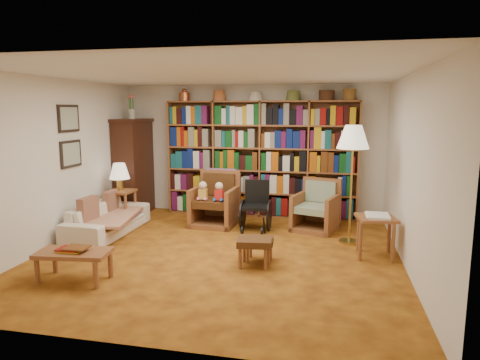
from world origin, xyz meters
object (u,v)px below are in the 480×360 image
(side_table_papers, at_px, (376,223))
(coffee_table, at_px, (74,255))
(footstool_a, at_px, (255,244))
(floor_lamp, at_px, (353,142))
(sofa, at_px, (108,219))
(armchair_leather, at_px, (216,202))
(armchair_sage, at_px, (316,210))
(footstool_b, at_px, (259,242))
(side_table_lamp, at_px, (121,198))
(wheelchair, at_px, (256,208))

(side_table_papers, distance_m, coffee_table, 3.97)
(footstool_a, bearing_deg, floor_lamp, 45.76)
(sofa, xyz_separation_m, coffee_table, (0.59, -1.87, 0.06))
(armchair_leather, distance_m, armchair_sage, 1.76)
(armchair_leather, relative_size, footstool_b, 2.40)
(side_table_papers, relative_size, footstool_a, 1.26)
(side_table_lamp, xyz_separation_m, side_table_papers, (4.30, -0.89, 0.01))
(sofa, relative_size, floor_lamp, 0.98)
(armchair_sage, relative_size, footstool_a, 1.86)
(floor_lamp, xyz_separation_m, footstool_b, (-1.22, -1.08, -1.30))
(floor_lamp, bearing_deg, side_table_lamp, 175.49)
(armchair_leather, distance_m, coffee_table, 3.05)
(side_table_lamp, relative_size, armchair_leather, 0.63)
(wheelchair, xyz_separation_m, side_table_papers, (1.86, -0.99, 0.09))
(floor_lamp, relative_size, footstool_b, 4.51)
(side_table_papers, xyz_separation_m, footstool_a, (-1.58, -0.71, -0.17))
(armchair_sage, relative_size, side_table_papers, 1.48)
(floor_lamp, bearing_deg, armchair_sage, 127.40)
(armchair_sage, height_order, wheelchair, armchair_sage)
(floor_lamp, relative_size, coffee_table, 2.01)
(armchair_sage, distance_m, coffee_table, 4.00)
(floor_lamp, height_order, footstool_a, floor_lamp)
(armchair_sage, xyz_separation_m, footstool_a, (-0.71, -1.99, -0.02))
(armchair_sage, distance_m, wheelchair, 1.04)
(sofa, xyz_separation_m, armchair_leather, (1.57, 1.01, 0.13))
(footstool_b, bearing_deg, armchair_sage, 69.03)
(side_table_lamp, height_order, armchair_leather, armchair_leather)
(sofa, relative_size, coffee_table, 1.97)
(armchair_sage, height_order, footstool_b, armchair_sage)
(side_table_papers, height_order, footstool_a, side_table_papers)
(footstool_a, relative_size, coffee_table, 0.54)
(sofa, xyz_separation_m, wheelchair, (2.34, 0.75, 0.13))
(sofa, height_order, footstool_a, sofa)
(armchair_sage, height_order, side_table_papers, armchair_sage)
(sofa, bearing_deg, footstool_a, -109.15)
(side_table_lamp, distance_m, side_table_papers, 4.39)
(armchair_leather, bearing_deg, footstool_a, -61.86)
(floor_lamp, distance_m, footstool_a, 2.19)
(footstool_a, bearing_deg, side_table_lamp, 149.54)
(sofa, relative_size, armchair_sage, 1.97)
(side_table_papers, height_order, footstool_b, side_table_papers)
(sofa, xyz_separation_m, side_table_papers, (4.20, -0.24, 0.22))
(armchair_leather, relative_size, armchair_sage, 1.07)
(armchair_leather, height_order, floor_lamp, floor_lamp)
(sofa, relative_size, armchair_leather, 1.83)
(footstool_a, distance_m, coffee_table, 2.23)
(side_table_papers, xyz_separation_m, coffee_table, (-3.61, -1.63, -0.16))
(sofa, height_order, coffee_table, sofa)
(wheelchair, relative_size, side_table_papers, 1.41)
(sofa, xyz_separation_m, side_table_lamp, (-0.10, 0.65, 0.21))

